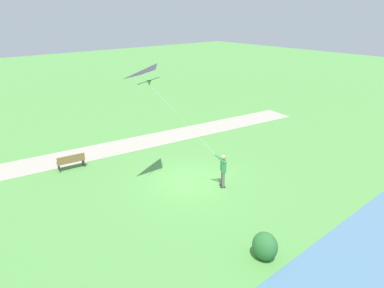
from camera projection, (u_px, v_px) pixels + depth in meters
The scene contains 6 objects.
ground_plane at pixel (192, 182), 17.56m from camera, with size 120.00×120.00×0.00m, color #569947.
walkway_path at pixel (98, 151), 21.27m from camera, with size 2.40×32.00×0.02m, color #ADA393.
person_kite_flyer at pixel (223, 168), 16.70m from camera, with size 0.54×0.62×1.83m.
flying_kite at pixel (157, 76), 14.39m from camera, with size 2.07×3.47×4.30m.
park_bench_near_walkway at pixel (71, 161), 18.78m from camera, with size 0.64×1.55×0.88m.
lakeside_shrub at pixel (265, 246), 11.97m from camera, with size 0.96×0.83×1.06m, color #2D7033.
Camera 1 is at (-11.95, 9.97, 8.37)m, focal length 31.40 mm.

